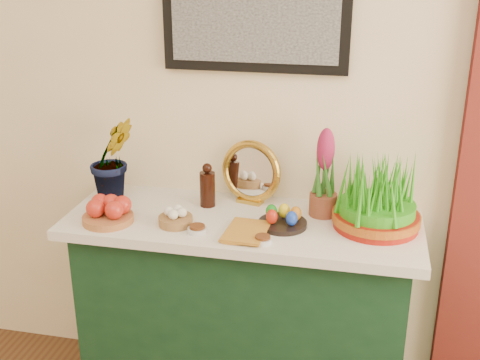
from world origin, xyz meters
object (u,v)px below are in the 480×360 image
(mirror, at_px, (251,173))
(book, at_px, (227,229))
(sideboard, at_px, (242,318))
(hyacinth_green, at_px, (112,146))
(wheatgrass_sabzeh, at_px, (378,198))

(mirror, bearing_deg, book, -95.67)
(sideboard, relative_size, book, 6.39)
(sideboard, bearing_deg, mirror, 90.55)
(mirror, height_order, book, mirror)
(hyacinth_green, height_order, wheatgrass_sabzeh, hyacinth_green)
(hyacinth_green, xyz_separation_m, mirror, (0.57, 0.09, -0.11))
(book, bearing_deg, hyacinth_green, 161.09)
(sideboard, bearing_deg, hyacinth_green, 171.39)
(sideboard, bearing_deg, book, -103.23)
(mirror, height_order, wheatgrass_sabzeh, wheatgrass_sabzeh)
(sideboard, relative_size, wheatgrass_sabzeh, 3.89)
(hyacinth_green, xyz_separation_m, wheatgrass_sabzeh, (1.09, -0.06, -0.12))
(hyacinth_green, distance_m, mirror, 0.59)
(wheatgrass_sabzeh, bearing_deg, sideboard, -177.01)
(mirror, relative_size, book, 1.34)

